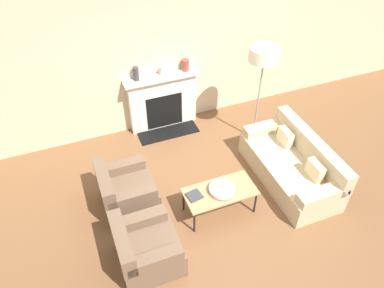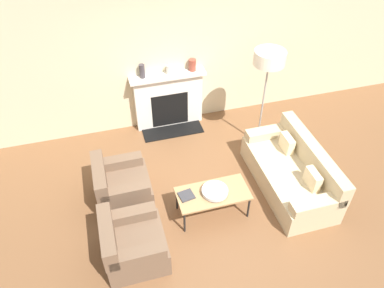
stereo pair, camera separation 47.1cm
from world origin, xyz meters
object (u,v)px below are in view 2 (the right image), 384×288
(couch, at_px, (292,173))
(book, at_px, (186,195))
(floor_lamp, at_px, (269,65))
(fireplace, at_px, (169,101))
(bowl, at_px, (215,191))
(mantel_vase_center_right, at_px, (192,65))
(armchair_near, at_px, (132,244))
(mantel_vase_left, at_px, (142,71))
(coffee_table, at_px, (213,194))
(mantel_vase_center_left, at_px, (168,70))
(armchair_far, at_px, (121,186))

(couch, xyz_separation_m, book, (-1.82, -0.15, 0.17))
(floor_lamp, bearing_deg, fireplace, 145.45)
(bowl, relative_size, book, 1.62)
(book, height_order, mantel_vase_center_right, mantel_vase_center_right)
(armchair_near, distance_m, mantel_vase_left, 3.07)
(coffee_table, relative_size, mantel_vase_center_left, 6.41)
(fireplace, xyz_separation_m, mantel_vase_center_right, (0.47, 0.01, 0.69))
(floor_lamp, distance_m, mantel_vase_center_left, 1.81)
(armchair_far, distance_m, mantel_vase_left, 2.11)
(coffee_table, xyz_separation_m, mantel_vase_center_left, (-0.09, 2.38, 0.79))
(fireplace, xyz_separation_m, floor_lamp, (1.46, -1.01, 1.08))
(couch, distance_m, armchair_near, 2.79)
(armchair_far, relative_size, mantel_vase_center_left, 4.96)
(armchair_far, height_order, book, armchair_far)
(couch, bearing_deg, armchair_near, -76.84)
(fireplace, bearing_deg, coffee_table, -87.16)
(bowl, bearing_deg, mantel_vase_center_right, 82.06)
(book, height_order, mantel_vase_center_left, mantel_vase_center_left)
(couch, height_order, book, couch)
(armchair_near, relative_size, mantel_vase_center_left, 4.96)
(armchair_near, xyz_separation_m, floor_lamp, (2.64, 1.80, 1.33))
(mantel_vase_center_left, bearing_deg, floor_lamp, -35.43)
(mantel_vase_left, bearing_deg, mantel_vase_center_left, 0.00)
(armchair_far, bearing_deg, fireplace, -34.48)
(book, bearing_deg, armchair_far, 136.69)
(book, bearing_deg, mantel_vase_center_left, 73.16)
(floor_lamp, bearing_deg, bowl, -133.88)
(bowl, distance_m, mantel_vase_left, 2.58)
(fireplace, height_order, book, fireplace)
(mantel_vase_center_left, bearing_deg, bowl, -87.27)
(floor_lamp, bearing_deg, mantel_vase_left, 151.89)
(coffee_table, bearing_deg, fireplace, 92.84)
(armchair_far, xyz_separation_m, coffee_table, (1.29, -0.65, 0.12))
(fireplace, bearing_deg, floor_lamp, -34.55)
(mantel_vase_left, xyz_separation_m, mantel_vase_center_right, (0.92, 0.00, -0.02))
(couch, height_order, bowl, couch)
(armchair_far, xyz_separation_m, book, (0.90, -0.60, 0.17))
(coffee_table, distance_m, floor_lamp, 2.26)
(armchair_far, relative_size, mantel_vase_center_right, 3.83)
(mantel_vase_left, bearing_deg, armchair_far, -112.83)
(fireplace, bearing_deg, bowl, -86.61)
(armchair_near, height_order, armchair_far, same)
(mantel_vase_center_right, bearing_deg, armchair_near, -120.34)
(coffee_table, bearing_deg, bowl, -29.54)
(armchair_far, xyz_separation_m, bowl, (1.32, -0.66, 0.20))
(armchair_near, relative_size, armchair_far, 1.00)
(armchair_near, relative_size, bowl, 2.15)
(armchair_near, relative_size, mantel_vase_left, 3.28)
(book, relative_size, mantel_vase_left, 0.94)
(book, bearing_deg, mantel_vase_left, 84.81)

